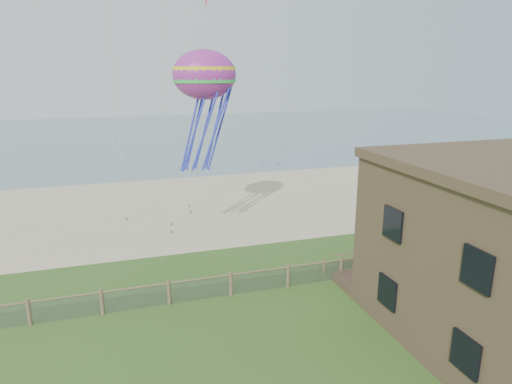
# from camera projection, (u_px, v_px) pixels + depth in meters

# --- Properties ---
(ground) EXTENTS (160.00, 160.00, 0.00)m
(ground) POSITION_uv_depth(u_px,v_px,m) (271.00, 369.00, 16.92)
(ground) COLOR #365B1F
(ground) RESTS_ON ground
(sand_beach) EXTENTS (72.00, 20.00, 0.02)m
(sand_beach) POSITION_uv_depth(u_px,v_px,m) (182.00, 206.00, 37.18)
(sand_beach) COLOR #C6B58F
(sand_beach) RESTS_ON ground
(ocean) EXTENTS (160.00, 68.00, 0.02)m
(ocean) POSITION_uv_depth(u_px,v_px,m) (143.00, 135.00, 77.72)
(ocean) COLOR slate
(ocean) RESTS_ON ground
(chainlink_fence) EXTENTS (36.20, 0.20, 1.25)m
(chainlink_fence) POSITION_uv_depth(u_px,v_px,m) (231.00, 285.00, 22.30)
(chainlink_fence) COLOR brown
(chainlink_fence) RESTS_ON ground
(motel_deck) EXTENTS (15.00, 2.00, 0.50)m
(motel_deck) POSITION_uv_depth(u_px,v_px,m) (463.00, 266.00, 25.23)
(motel_deck) COLOR #4F3F2D
(motel_deck) RESTS_ON ground
(picnic_table) EXTENTS (1.98, 1.60, 0.76)m
(picnic_table) POSITION_uv_depth(u_px,v_px,m) (379.00, 276.00, 23.65)
(picnic_table) COLOR #4F3F2D
(picnic_table) RESTS_ON ground
(octopus_kite) EXTENTS (3.91, 3.00, 7.44)m
(octopus_kite) POSITION_uv_depth(u_px,v_px,m) (205.00, 109.00, 26.54)
(octopus_kite) COLOR red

